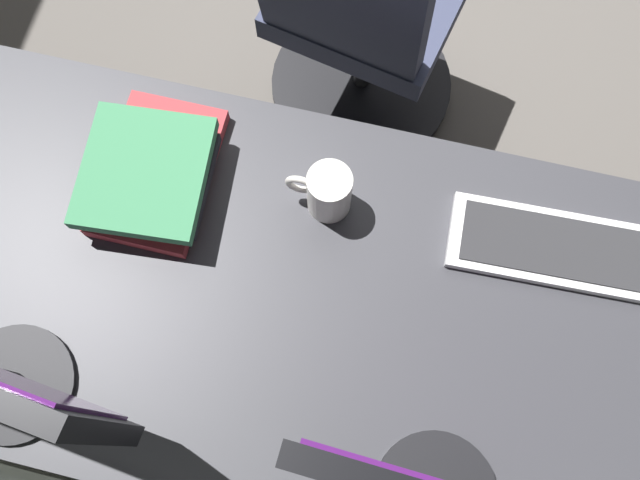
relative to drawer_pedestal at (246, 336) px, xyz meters
The scene contains 6 objects.
desk 0.36m from the drawer_pedestal, behind, with size 2.34×0.74×0.73m.
drawer_pedestal is the anchor object (origin of this frame).
keyboard_main 0.73m from the drawer_pedestal, 158.48° to the right, with size 0.43×0.16×0.02m.
book_stack_near 0.50m from the drawer_pedestal, 45.69° to the right, with size 0.24×0.30×0.08m.
coffee_mug 0.51m from the drawer_pedestal, 122.14° to the right, with size 0.12×0.08×0.11m.
office_chair 0.83m from the drawer_pedestal, 95.54° to the right, with size 0.56×0.59×0.97m.
Camera 1 is at (-0.11, 2.22, 1.87)m, focal length 37.32 mm.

